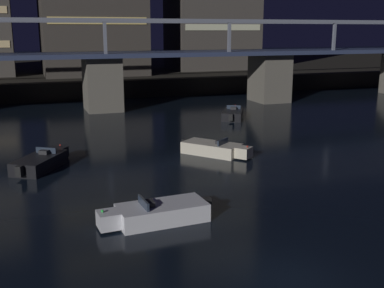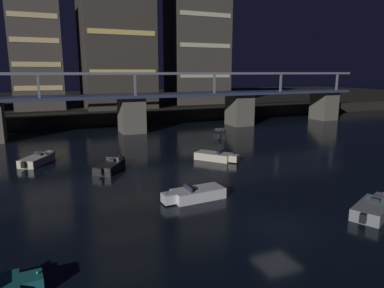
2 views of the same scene
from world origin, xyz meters
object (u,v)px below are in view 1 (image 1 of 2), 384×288
speedboat_mid_center (41,162)px  speedboat_far_left (233,114)px  river_bridge (102,72)px  speedboat_near_center (158,213)px  speedboat_mid_right (214,149)px

speedboat_mid_center → speedboat_far_left: same height
river_bridge → speedboat_mid_center: bearing=-109.1°
speedboat_mid_center → speedboat_far_left: (18.16, 11.80, 0.00)m
river_bridge → speedboat_near_center: bearing=-95.0°
speedboat_near_center → speedboat_mid_center: same height
speedboat_mid_right → speedboat_far_left: size_ratio=0.95×
speedboat_near_center → speedboat_far_left: size_ratio=1.07×
speedboat_near_center → speedboat_far_left: (13.73, 22.37, 0.00)m
river_bridge → speedboat_mid_center: river_bridge is taller
speedboat_near_center → speedboat_mid_center: bearing=112.8°
speedboat_mid_center → speedboat_near_center: bearing=-67.2°
river_bridge → speedboat_mid_right: 21.94m
speedboat_mid_right → speedboat_mid_center: bearing=177.5°
speedboat_far_left → speedboat_mid_center: bearing=-147.0°
river_bridge → speedboat_mid_center: 22.26m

